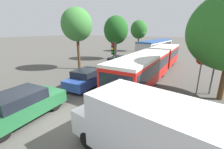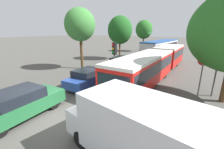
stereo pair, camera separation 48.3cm
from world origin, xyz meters
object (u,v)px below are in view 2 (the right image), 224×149
Objects in this scene: city_bus_rear at (161,46)px; queued_car_blue at (88,77)px; direction_sign_post at (219,59)px; tree_left_distant at (144,30)px; tree_left_mid at (80,26)px; articulated_bus at (156,61)px; tree_left_far at (120,30)px; no_entry_sign at (202,69)px; white_van at (137,130)px; queued_car_navy at (122,64)px; queued_car_green at (20,103)px; traffic_light at (114,54)px.

queued_car_blue is at bearing -176.21° from city_bus_rear.
tree_left_distant is at bearing -58.96° from direction_sign_post.
tree_left_mid is at bearing -6.30° from direction_sign_post.
tree_left_mid is at bearing -74.30° from articulated_bus.
direction_sign_post is 14.64m from tree_left_far.
tree_left_far is (-11.28, 8.70, 2.41)m from no_entry_sign.
direction_sign_post is at bearing -56.04° from tree_left_distant.
direction_sign_post reaches higher than articulated_bus.
queued_car_blue is 7.67m from white_van.
tree_left_mid reaches higher than queued_car_navy.
tree_left_mid is at bearing 22.86° from queued_car_green.
queued_car_navy is 11.78m from white_van.
queued_car_navy is at bearing -138.88° from traffic_light.
articulated_bus is at bearing -66.89° from white_van.
tree_left_mid reaches higher than articulated_bus.
articulated_bus is 1.36× the size of city_bus_rear.
no_entry_sign is 0.45× the size of tree_left_distant.
articulated_bus reaches higher than queued_car_navy.
tree_left_distant reaches higher than white_van.
tree_left_mid is 17.63m from tree_left_distant.
articulated_bus is 5.72× the size of no_entry_sign.
queued_car_green is 10.94m from tree_left_mid.
tree_left_mid reaches higher than white_van.
queued_car_navy is at bearing -79.32° from articulated_bus.
queued_car_green is at bearing 15.37° from white_van.
tree_left_distant is at bearing 5.27° from queued_car_green.
city_bus_rear is at bearing -155.85° from traffic_light.
white_van is (2.75, -10.66, -0.14)m from articulated_bus.
traffic_light is 0.54× the size of tree_left_far.
white_van is at bearing -129.82° from queued_car_blue.
articulated_bus is at bearing -32.93° from queued_car_blue.
articulated_bus is 17.36m from tree_left_distant.
tree_left_distant is at bearing 10.42° from queued_car_navy.
tree_left_far is at bearing -125.71° from articulated_bus.
tree_left_mid is at bearing 106.17° from queued_car_navy.
direction_sign_post is 0.57× the size of tree_left_far.
queued_car_green is 6.92m from traffic_light.
tree_left_far is at bearing -36.99° from direction_sign_post.
city_bus_rear is at bearing -66.06° from direction_sign_post.
tree_left_distant is at bearing -144.86° from traffic_light.
white_van is 1.54× the size of traffic_light.
direction_sign_post is at bearing -109.43° from queued_car_navy.
traffic_light is at bearing -61.58° from tree_left_far.
articulated_bus is 5.41m from no_entry_sign.
direction_sign_post is (8.32, -2.33, 1.79)m from queued_car_navy.
no_entry_sign is 12.32m from tree_left_mid.
articulated_bus is 3.08× the size of white_van.
queued_car_green is at bearing -76.61° from tree_left_far.
articulated_bus is 7.08m from queued_car_blue.
tree_left_distant is (-4.25, 26.72, 3.57)m from queued_car_green.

